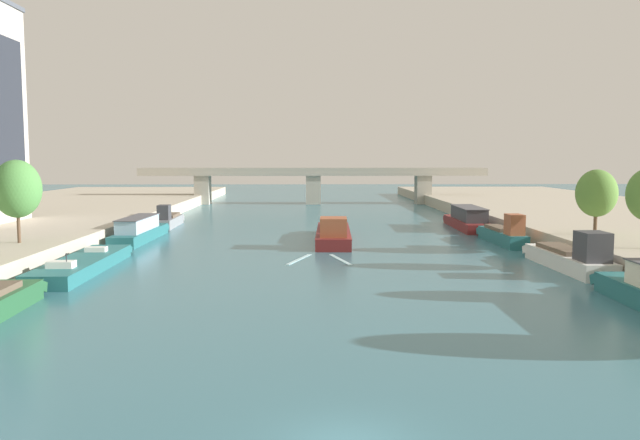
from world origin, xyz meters
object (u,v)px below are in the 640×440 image
at_px(moored_boat_right_downstream, 571,257).
at_px(tree_right_far, 597,193).
at_px(tree_left_second, 17,189).
at_px(moored_boat_left_second, 169,220).
at_px(moored_boat_right_near, 503,234).
at_px(barge_midriver, 333,233).
at_px(moored_boat_left_midway, 140,230).
at_px(moored_boat_right_end, 468,219).
at_px(moored_boat_left_downstream, 83,264).
at_px(bridge_far, 313,181).

xyz_separation_m(moored_boat_right_downstream, tree_right_far, (5.78, 8.65, 4.57)).
height_order(tree_left_second, tree_right_far, tree_left_second).
bearing_deg(moored_boat_left_second, moored_boat_right_near, -24.73).
bearing_deg(moored_boat_right_near, moored_boat_right_downstream, -87.69).
distance_m(barge_midriver, moored_boat_right_near, 17.53).
distance_m(moored_boat_right_downstream, tree_left_second, 45.25).
bearing_deg(moored_boat_left_midway, moored_boat_right_end, 16.14).
bearing_deg(moored_boat_left_downstream, moored_boat_left_second, 90.40).
relative_size(moored_boat_left_second, moored_boat_right_near, 0.95).
xyz_separation_m(barge_midriver, moored_boat_left_midway, (-20.72, 1.58, 0.17)).
relative_size(moored_boat_right_end, tree_right_far, 2.58).
relative_size(moored_boat_right_downstream, moored_boat_right_near, 1.13).
height_order(moored_boat_right_downstream, moored_boat_right_near, moored_boat_right_downstream).
relative_size(moored_boat_left_midway, moored_boat_right_downstream, 1.19).
xyz_separation_m(barge_midriver, moored_boat_right_near, (17.42, -1.98, 0.09)).
height_order(moored_boat_right_downstream, tree_right_far, tree_right_far).
height_order(moored_boat_left_downstream, tree_left_second, tree_left_second).
height_order(moored_boat_right_near, tree_right_far, tree_right_far).
xyz_separation_m(moored_boat_left_downstream, tree_right_far, (44.12, 8.30, 5.04)).
bearing_deg(moored_boat_left_second, bridge_far, 65.44).
bearing_deg(tree_left_second, moored_boat_left_midway, 68.45).
relative_size(moored_boat_left_downstream, tree_right_far, 2.80).
height_order(barge_midriver, moored_boat_right_downstream, moored_boat_right_downstream).
xyz_separation_m(barge_midriver, moored_boat_left_second, (-20.53, 15.49, 0.00)).
bearing_deg(moored_boat_left_downstream, tree_right_far, 10.66).
bearing_deg(moored_boat_right_near, bridge_far, 107.83).
distance_m(moored_boat_left_midway, moored_boat_right_near, 38.30).
distance_m(moored_boat_left_downstream, moored_boat_right_end, 48.00).
distance_m(moored_boat_left_second, bridge_far, 45.78).
xyz_separation_m(moored_boat_left_midway, moored_boat_right_downstream, (38.76, -19.06, -0.07)).
relative_size(moored_boat_left_midway, bridge_far, 0.23).
relative_size(moored_boat_left_downstream, moored_boat_right_near, 1.48).
bearing_deg(moored_boat_right_end, moored_boat_left_downstream, -141.71).
relative_size(moored_boat_right_near, tree_right_far, 1.90).
height_order(moored_boat_right_near, moored_boat_right_end, moored_boat_right_near).
relative_size(barge_midriver, moored_boat_right_end, 1.13).
xyz_separation_m(moored_boat_left_midway, tree_left_second, (-6.02, -15.25, 5.17)).
height_order(tree_left_second, bridge_far, tree_left_second).
bearing_deg(tree_right_far, moored_boat_right_near, 133.08).
xyz_separation_m(moored_boat_left_downstream, moored_boat_left_midway, (-0.42, 18.71, 0.55)).
relative_size(moored_boat_left_downstream, moored_boat_right_downstream, 1.30).
height_order(barge_midriver, moored_boat_left_second, moored_boat_left_second).
bearing_deg(barge_midriver, tree_right_far, -20.35).
distance_m(moored_boat_left_downstream, moored_boat_left_midway, 18.73).
height_order(moored_boat_left_midway, moored_boat_right_end, moored_boat_right_end).
xyz_separation_m(moored_boat_left_midway, bridge_far, (19.17, 55.42, 3.41)).
relative_size(moored_boat_left_second, moored_boat_right_downstream, 0.84).
bearing_deg(barge_midriver, tree_left_second, -152.92).
xyz_separation_m(moored_boat_left_downstream, moored_boat_right_near, (37.72, 15.15, 0.46)).
relative_size(moored_boat_left_second, bridge_far, 0.16).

